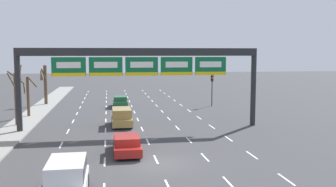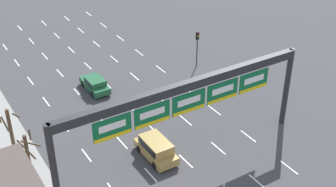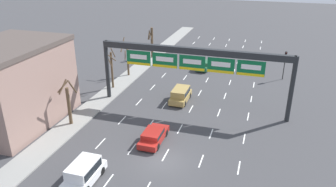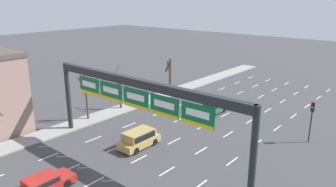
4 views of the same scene
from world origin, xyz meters
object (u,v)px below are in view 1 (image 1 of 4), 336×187
(sign_gantry, at_px, (141,63))
(tree_bare_closest, at_px, (16,95))
(traffic_light_near_gantry, at_px, (212,83))
(tree_bare_furthest, at_px, (45,83))
(car_green, at_px, (120,101))
(suv_gold, at_px, (122,116))
(car_red, at_px, (127,144))
(suv_white, at_px, (67,176))
(tree_bare_third, at_px, (27,93))

(sign_gantry, height_order, tree_bare_closest, sign_gantry)
(traffic_light_near_gantry, xyz_separation_m, tree_bare_furthest, (-21.72, 4.38, -0.06))
(tree_bare_furthest, bearing_deg, car_green, -18.82)
(suv_gold, height_order, traffic_light_near_gantry, traffic_light_near_gantry)
(car_red, distance_m, traffic_light_near_gantry, 24.99)
(suv_white, relative_size, tree_bare_furthest, 0.81)
(sign_gantry, relative_size, tree_bare_third, 3.96)
(suv_gold, distance_m, car_green, 12.76)
(sign_gantry, xyz_separation_m, tree_bare_furthest, (-11.30, 17.76, -3.10))
(traffic_light_near_gantry, height_order, tree_bare_third, tree_bare_third)
(tree_bare_third, xyz_separation_m, tree_bare_furthest, (0.31, 9.62, 0.28))
(suv_white, height_order, traffic_light_near_gantry, traffic_light_near_gantry)
(car_green, distance_m, tree_bare_furthest, 10.58)
(traffic_light_near_gantry, bearing_deg, car_green, 175.01)
(suv_white, xyz_separation_m, tree_bare_third, (-6.54, 23.75, 1.65))
(sign_gantry, xyz_separation_m, car_green, (-1.50, 14.42, -5.27))
(car_green, distance_m, tree_bare_third, 12.04)
(sign_gantry, height_order, traffic_light_near_gantry, sign_gantry)
(car_green, bearing_deg, traffic_light_near_gantry, -4.99)
(sign_gantry, distance_m, suv_gold, 5.63)
(tree_bare_closest, bearing_deg, tree_bare_third, 90.18)
(sign_gantry, distance_m, traffic_light_near_gantry, 17.23)
(car_red, xyz_separation_m, suv_white, (-3.27, -7.31, 0.29))
(suv_gold, height_order, suv_white, suv_white)
(sign_gantry, height_order, tree_bare_third, sign_gantry)
(sign_gantry, relative_size, tree_bare_furthest, 4.24)
(sign_gantry, xyz_separation_m, traffic_light_near_gantry, (10.42, 13.38, -3.03))
(suv_white, bearing_deg, car_red, 65.93)
(suv_gold, height_order, car_green, suv_gold)
(car_green, relative_size, suv_white, 0.98)
(traffic_light_near_gantry, relative_size, tree_bare_third, 0.75)
(car_green, relative_size, traffic_light_near_gantry, 0.98)
(tree_bare_third, bearing_deg, car_green, 31.86)
(sign_gantry, distance_m, car_red, 10.02)
(traffic_light_near_gantry, xyz_separation_m, tree_bare_third, (-22.02, -5.24, -0.35))
(traffic_light_near_gantry, bearing_deg, car_red, -119.41)
(suv_gold, bearing_deg, suv_white, -100.78)
(car_red, height_order, car_green, car_green)
(car_red, xyz_separation_m, suv_gold, (0.02, 9.96, 0.25))
(tree_bare_third, bearing_deg, car_red, -59.18)
(suv_gold, bearing_deg, tree_bare_closest, 172.54)
(car_red, bearing_deg, tree_bare_closest, 131.04)
(car_red, distance_m, car_green, 22.72)
(sign_gantry, height_order, car_red, sign_gantry)
(car_green, height_order, traffic_light_near_gantry, traffic_light_near_gantry)
(tree_bare_furthest, bearing_deg, sign_gantry, -57.54)
(suv_white, relative_size, tree_bare_closest, 0.74)
(traffic_light_near_gantry, bearing_deg, tree_bare_third, -166.62)
(suv_white, bearing_deg, sign_gantry, 72.03)
(car_red, xyz_separation_m, tree_bare_furthest, (-9.50, 26.06, 2.23))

